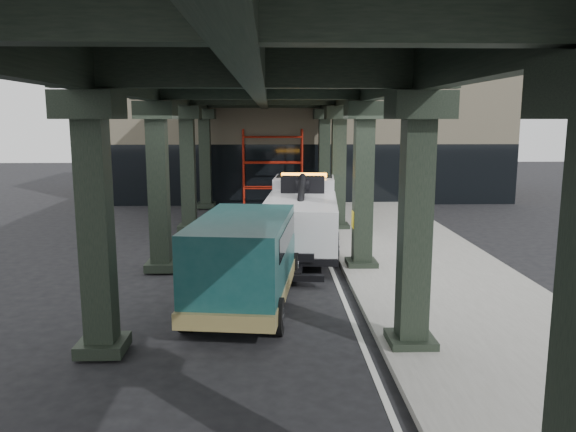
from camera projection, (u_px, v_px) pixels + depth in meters
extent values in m
plane|color=black|center=(276.00, 290.00, 14.93)|extent=(90.00, 90.00, 0.00)
cube|color=gray|center=(423.00, 267.00, 17.03)|extent=(5.00, 40.00, 0.15)
cube|color=silver|center=(332.00, 270.00, 16.95)|extent=(0.12, 38.00, 0.01)
cube|color=black|center=(415.00, 226.00, 10.65)|extent=(0.55, 0.55, 5.00)
cube|color=black|center=(420.00, 105.00, 10.26)|extent=(1.10, 1.10, 0.50)
cube|color=black|center=(410.00, 341.00, 11.04)|extent=(0.90, 0.90, 0.24)
cube|color=black|center=(363.00, 188.00, 16.56)|extent=(0.55, 0.55, 5.00)
cube|color=black|center=(365.00, 110.00, 16.17)|extent=(1.10, 1.10, 0.50)
cube|color=black|center=(361.00, 264.00, 16.95)|extent=(0.90, 0.90, 0.24)
cube|color=black|center=(338.00, 170.00, 22.46)|extent=(0.55, 0.55, 5.00)
cube|color=black|center=(339.00, 113.00, 22.08)|extent=(1.10, 1.10, 0.50)
cube|color=black|center=(338.00, 226.00, 22.86)|extent=(0.90, 0.90, 0.24)
cube|color=black|center=(324.00, 159.00, 28.37)|extent=(0.55, 0.55, 5.00)
cube|color=black|center=(325.00, 114.00, 27.99)|extent=(1.10, 1.10, 0.50)
cube|color=black|center=(324.00, 204.00, 28.77)|extent=(0.90, 0.90, 0.24)
cube|color=black|center=(96.00, 228.00, 10.45)|extent=(0.55, 0.55, 5.00)
cube|color=black|center=(89.00, 105.00, 10.07)|extent=(1.10, 1.10, 0.50)
cube|color=black|center=(103.00, 345.00, 10.85)|extent=(0.90, 0.90, 0.24)
cube|color=black|center=(159.00, 189.00, 16.36)|extent=(0.55, 0.55, 5.00)
cube|color=black|center=(156.00, 110.00, 15.98)|extent=(1.10, 1.10, 0.50)
cube|color=black|center=(162.00, 266.00, 16.76)|extent=(0.90, 0.90, 0.24)
cube|color=black|center=(188.00, 170.00, 22.27)|extent=(0.55, 0.55, 5.00)
cube|color=black|center=(186.00, 113.00, 21.89)|extent=(1.10, 1.10, 0.50)
cube|color=black|center=(190.00, 227.00, 22.67)|extent=(0.90, 0.90, 0.24)
cube|color=black|center=(205.00, 159.00, 28.18)|extent=(0.55, 0.55, 5.00)
cube|color=black|center=(204.00, 114.00, 27.80)|extent=(1.10, 1.10, 0.50)
cube|color=black|center=(206.00, 205.00, 28.58)|extent=(0.90, 0.90, 0.24)
cube|color=black|center=(365.00, 82.00, 16.04)|extent=(0.35, 32.00, 1.10)
cube|color=black|center=(154.00, 81.00, 15.84)|extent=(0.35, 32.00, 1.10)
cube|color=black|center=(261.00, 82.00, 15.94)|extent=(0.35, 32.00, 1.10)
cube|color=black|center=(260.00, 56.00, 15.82)|extent=(7.40, 32.00, 0.30)
cube|color=#C6B793|center=(305.00, 127.00, 34.01)|extent=(22.00, 10.00, 8.00)
cylinder|color=#AE1D0D|center=(244.00, 168.00, 29.21)|extent=(0.08, 0.08, 4.00)
cylinder|color=#AE1D0D|center=(243.00, 169.00, 28.43)|extent=(0.08, 0.08, 4.00)
cylinder|color=#AE1D0D|center=(301.00, 168.00, 29.31)|extent=(0.08, 0.08, 4.00)
cylinder|color=#AE1D0D|center=(302.00, 169.00, 28.52)|extent=(0.08, 0.08, 4.00)
cylinder|color=#AE1D0D|center=(273.00, 187.00, 29.43)|extent=(3.00, 0.08, 0.08)
cylinder|color=#AE1D0D|center=(273.00, 162.00, 29.21)|extent=(3.00, 0.08, 0.08)
cylinder|color=#AE1D0D|center=(273.00, 137.00, 28.99)|extent=(3.00, 0.08, 0.08)
cube|color=black|center=(302.00, 233.00, 19.17)|extent=(1.61, 7.19, 0.24)
cube|color=silver|center=(304.00, 199.00, 21.42)|extent=(2.44, 2.48, 1.71)
cube|color=silver|center=(305.00, 208.00, 22.48)|extent=(2.29, 0.87, 0.86)
cube|color=black|center=(304.00, 186.00, 21.57)|extent=(2.20, 1.42, 0.81)
cube|color=silver|center=(301.00, 221.00, 17.99)|extent=(2.71, 4.95, 1.33)
cube|color=orange|center=(304.00, 175.00, 21.07)|extent=(1.73, 0.42, 0.15)
cube|color=black|center=(303.00, 184.00, 19.70)|extent=(1.57, 0.71, 0.57)
cylinder|color=black|center=(301.00, 198.00, 18.06)|extent=(0.53, 3.33, 1.28)
cube|color=black|center=(297.00, 269.00, 15.77)|extent=(0.41, 1.35, 0.17)
cube|color=black|center=(296.00, 277.00, 15.12)|extent=(1.54, 0.38, 0.17)
cylinder|color=black|center=(278.00, 222.00, 21.93)|extent=(0.43, 1.07, 1.05)
cylinder|color=silver|center=(278.00, 222.00, 21.93)|extent=(0.42, 0.61, 0.58)
cylinder|color=black|center=(331.00, 223.00, 21.80)|extent=(0.43, 1.07, 1.05)
cylinder|color=silver|center=(331.00, 223.00, 21.80)|extent=(0.42, 0.61, 0.58)
cylinder|color=black|center=(270.00, 239.00, 18.84)|extent=(0.43, 1.07, 1.05)
cylinder|color=silver|center=(270.00, 239.00, 18.84)|extent=(0.42, 0.61, 0.58)
cylinder|color=black|center=(333.00, 240.00, 18.72)|extent=(0.43, 1.07, 1.05)
cylinder|color=silver|center=(333.00, 240.00, 18.72)|extent=(0.42, 0.61, 0.58)
cylinder|color=black|center=(267.00, 247.00, 17.62)|extent=(0.43, 1.07, 1.05)
cylinder|color=silver|center=(267.00, 247.00, 17.62)|extent=(0.42, 0.61, 0.58)
cylinder|color=black|center=(333.00, 248.00, 17.50)|extent=(0.43, 1.07, 1.05)
cylinder|color=silver|center=(333.00, 248.00, 17.50)|extent=(0.42, 0.61, 0.58)
cube|color=#103C3C|center=(260.00, 248.00, 15.81)|extent=(2.10, 1.31, 0.87)
cube|color=#103C3C|center=(243.00, 257.00, 13.14)|extent=(2.56, 4.57, 1.88)
cube|color=olive|center=(246.00, 284.00, 13.65)|extent=(2.74, 5.63, 0.34)
cube|color=black|center=(257.00, 224.00, 15.30)|extent=(1.92, 0.65, 0.80)
cube|color=black|center=(245.00, 235.00, 13.34)|extent=(2.48, 3.71, 0.53)
cube|color=silver|center=(262.00, 257.00, 16.38)|extent=(1.93, 0.36, 0.29)
cylinder|color=black|center=(226.00, 265.00, 15.94)|extent=(0.37, 0.84, 0.81)
cylinder|color=silver|center=(226.00, 265.00, 15.94)|extent=(0.36, 0.48, 0.45)
cylinder|color=black|center=(293.00, 267.00, 15.76)|extent=(0.37, 0.84, 0.81)
cylinder|color=silver|center=(293.00, 267.00, 15.76)|extent=(0.36, 0.48, 0.45)
cylinder|color=black|center=(187.00, 314.00, 11.96)|extent=(0.37, 0.84, 0.81)
cylinder|color=silver|center=(187.00, 314.00, 11.96)|extent=(0.36, 0.48, 0.45)
cylinder|color=black|center=(277.00, 317.00, 11.78)|extent=(0.37, 0.84, 0.81)
cylinder|color=silver|center=(277.00, 317.00, 11.78)|extent=(0.36, 0.48, 0.45)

